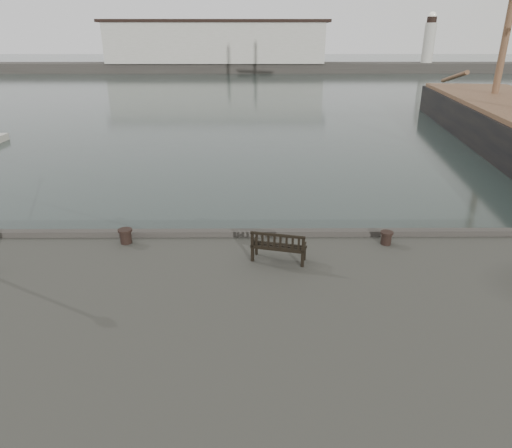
{
  "coord_description": "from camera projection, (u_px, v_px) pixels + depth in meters",
  "views": [
    {
      "loc": [
        -0.01,
        -13.5,
        7.48
      ],
      "look_at": [
        0.08,
        -0.5,
        2.1
      ],
      "focal_mm": 32.0,
      "sensor_mm": 36.0,
      "label": 1
    }
  ],
  "objects": [
    {
      "name": "breakwater",
      "position": [
        232.0,
        51.0,
        98.66
      ],
      "size": [
        140.0,
        9.5,
        12.2
      ],
      "color": "#383530",
      "rests_on": "ground"
    },
    {
      "name": "bollard_right",
      "position": [
        386.0,
        238.0,
        13.92
      ],
      "size": [
        0.48,
        0.48,
        0.41
      ],
      "primitive_type": "cylinder",
      "rotation": [
        0.0,
        0.0,
        -0.28
      ],
      "color": "black",
      "rests_on": "quay"
    },
    {
      "name": "bench",
      "position": [
        279.0,
        252.0,
        12.85
      ],
      "size": [
        1.61,
        0.89,
        0.88
      ],
      "rotation": [
        0.0,
        0.0,
        -0.25
      ],
      "color": "black",
      "rests_on": "quay"
    },
    {
      "name": "ground",
      "position": [
        254.0,
        276.0,
        15.33
      ],
      "size": [
        400.0,
        400.0,
        0.0
      ],
      "primitive_type": "plane",
      "color": "black",
      "rests_on": "ground"
    },
    {
      "name": "bollard_left",
      "position": [
        126.0,
        236.0,
        13.98
      ],
      "size": [
        0.5,
        0.5,
        0.45
      ],
      "primitive_type": "cylinder",
      "rotation": [
        0.0,
        0.0,
        0.18
      ],
      "color": "black",
      "rests_on": "quay"
    }
  ]
}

